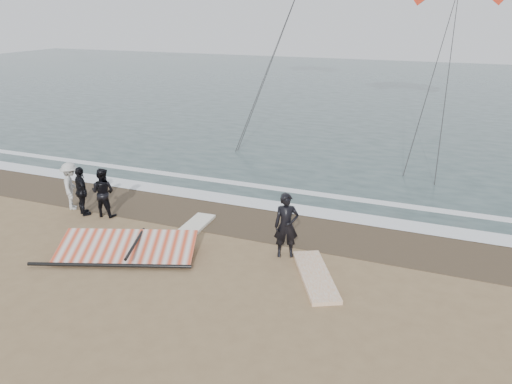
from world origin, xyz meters
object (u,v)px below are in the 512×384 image
sail_rig (128,247)px  man_main (286,225)px  board_white (316,276)px  board_cream (191,229)px

sail_rig → man_main: bearing=20.5°
man_main → board_white: (1.10, -0.86, -0.87)m
man_main → board_cream: (-3.26, 0.46, -0.87)m
board_white → board_cream: 4.56m
man_main → sail_rig: size_ratio=0.44×
board_cream → sail_rig: bearing=-116.3°
man_main → sail_rig: (-4.13, -1.55, -0.72)m
board_white → sail_rig: (-5.24, -0.68, 0.14)m
board_cream → man_main: bearing=-10.9°
man_main → board_cream: man_main is taller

